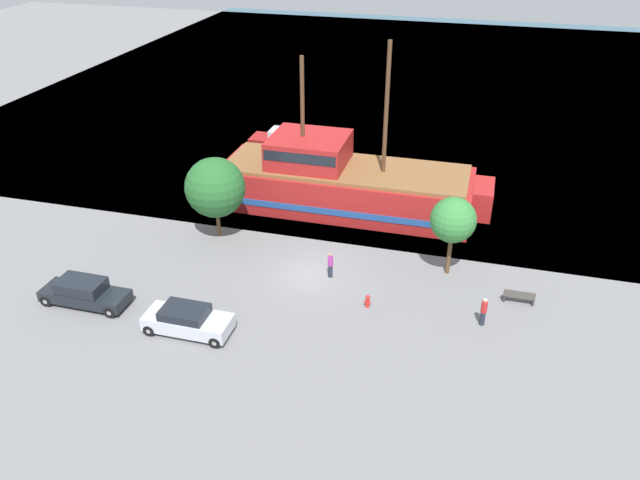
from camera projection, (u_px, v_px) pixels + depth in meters
name	position (u px, v px, depth m)	size (l,w,h in m)	color
ground_plane	(313.00, 274.00, 36.66)	(160.00, 160.00, 0.00)	slate
water_surface	(415.00, 79.00, 73.50)	(80.00, 80.00, 0.00)	#33566B
pirate_ship	(343.00, 183.00, 43.44)	(18.69, 5.90, 11.72)	#A31E1E
moored_boat_dockside	(293.00, 142.00, 53.96)	(7.83, 2.24, 1.58)	maroon
parked_car_curb_front	(84.00, 292.00, 33.75)	(4.82, 1.79, 1.47)	black
parked_car_curb_mid	(187.00, 320.00, 31.61)	(4.47, 1.86, 1.43)	#B7BCC6
fire_hydrant	(368.00, 301.00, 33.62)	(0.42, 0.25, 0.76)	red
bench_promenade_east	(519.00, 296.00, 33.92)	(1.64, 0.45, 0.85)	#4C4742
pedestrian_walking_near	(330.00, 265.00, 36.05)	(0.32, 0.32, 1.59)	#232838
pedestrian_walking_far	(484.00, 311.00, 32.06)	(0.32, 0.32, 1.64)	#232838
tree_row_east	(215.00, 188.00, 38.98)	(3.80, 3.80, 5.36)	brown
tree_row_mideast	(453.00, 220.00, 35.08)	(2.62, 2.62, 4.83)	brown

